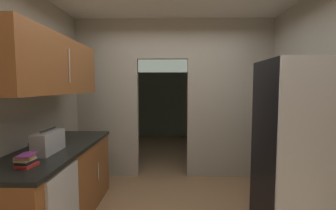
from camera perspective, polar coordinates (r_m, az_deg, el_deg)
The scene contains 7 objects.
kitchen_partition at distance 3.95m, azimuth 2.19°, elevation 2.60°, with size 3.31×0.12×2.68m.
adjoining_room_shell at distance 6.11m, azimuth 1.32°, elevation 2.54°, with size 3.31×3.27×2.68m.
refrigerator at distance 2.76m, azimuth 29.41°, elevation -9.47°, with size 0.71×0.71×1.82m.
lower_cabinet_run at distance 2.99m, azimuth -25.73°, elevation -17.64°, with size 0.68×1.86×0.89m.
upper_cabinet_counterside at distance 2.79m, azimuth -26.67°, elevation 8.67°, with size 0.36×1.67×0.61m.
boombox at distance 2.65m, azimuth -27.54°, elevation -8.13°, with size 0.17×0.40×0.24m.
book_stack at distance 2.31m, azimuth -31.71°, elevation -11.60°, with size 0.16×0.17×0.11m.
Camera 1 is at (-0.03, -2.36, 1.55)m, focal length 24.61 mm.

